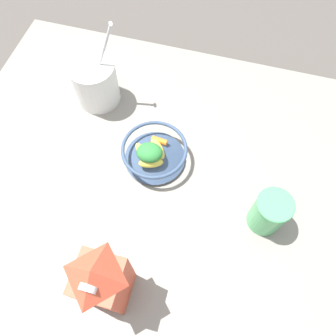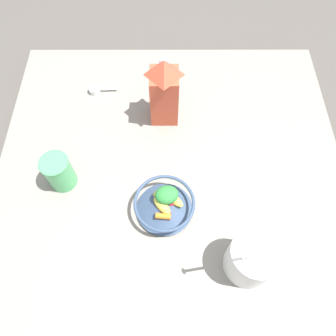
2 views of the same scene
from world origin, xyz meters
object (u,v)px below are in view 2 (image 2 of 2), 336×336
object	(u,v)px
yogurt_tub	(252,258)
drinking_cup	(59,172)
fruit_bowl	(165,204)
milk_carton	(164,91)

from	to	relation	value
yogurt_tub	drinking_cup	size ratio (longest dim) A/B	2.18
fruit_bowl	drinking_cup	world-z (taller)	drinking_cup
fruit_bowl	yogurt_tub	bearing A→B (deg)	143.90
milk_carton	yogurt_tub	size ratio (longest dim) A/B	0.94
fruit_bowl	drinking_cup	bearing A→B (deg)	-16.79
yogurt_tub	drinking_cup	xyz separation A→B (m)	(0.56, -0.27, -0.01)
fruit_bowl	drinking_cup	size ratio (longest dim) A/B	1.48
fruit_bowl	drinking_cup	distance (m)	0.34
drinking_cup	yogurt_tub	bearing A→B (deg)	154.38
milk_carton	fruit_bowl	bearing A→B (deg)	90.30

